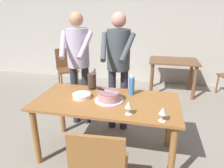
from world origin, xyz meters
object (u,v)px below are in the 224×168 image
(cake_knife, at_px, (104,90))
(background_table, at_px, (173,68))
(person_cutting_cake, at_px, (118,61))
(chair_near_side, at_px, (100,168))
(main_dining_table, at_px, (106,109))
(cake_on_platter, at_px, (109,96))
(water_bottle, at_px, (132,86))
(background_chair_0, at_px, (67,67))
(plate_stack, at_px, (82,96))
(wine_glass_far, at_px, (128,105))
(hurricane_lamp, at_px, (92,81))
(person_standing_beside, at_px, (78,58))
(wine_glass_near, at_px, (163,111))

(cake_knife, height_order, background_table, cake_knife)
(cake_knife, distance_m, background_table, 2.45)
(person_cutting_cake, height_order, chair_near_side, person_cutting_cake)
(main_dining_table, relative_size, cake_on_platter, 4.92)
(water_bottle, xyz_separation_m, person_cutting_cake, (-0.24, 0.39, 0.21))
(water_bottle, xyz_separation_m, background_chair_0, (-1.76, 1.91, -0.37))
(water_bottle, bearing_deg, plate_stack, -158.40)
(wine_glass_far, height_order, background_table, wine_glass_far)
(plate_stack, bearing_deg, hurricane_lamp, 83.53)
(hurricane_lamp, bearing_deg, person_cutting_cake, 46.58)
(main_dining_table, distance_m, person_cutting_cake, 0.76)
(person_cutting_cake, xyz_separation_m, chair_near_side, (0.12, -1.41, -0.58))
(hurricane_lamp, bearing_deg, chair_near_side, -69.52)
(person_standing_beside, xyz_separation_m, background_table, (1.49, 1.62, -0.50))
(water_bottle, height_order, hurricane_lamp, water_bottle)
(main_dining_table, bearing_deg, plate_stack, 177.99)
(main_dining_table, xyz_separation_m, chair_near_side, (0.14, -0.79, -0.15))
(hurricane_lamp, distance_m, background_chair_0, 2.23)
(main_dining_table, height_order, cake_knife, cake_knife)
(background_table, distance_m, background_chair_0, 2.40)
(person_cutting_cake, distance_m, person_standing_beside, 0.61)
(water_bottle, bearing_deg, person_standing_beside, 153.85)
(main_dining_table, bearing_deg, cake_on_platter, 6.75)
(cake_knife, xyz_separation_m, hurricane_lamp, (-0.24, 0.29, -0.01))
(cake_knife, relative_size, background_chair_0, 0.29)
(water_bottle, height_order, person_cutting_cake, person_cutting_cake)
(main_dining_table, xyz_separation_m, person_cutting_cake, (0.02, 0.62, 0.44))
(wine_glass_far, xyz_separation_m, background_chair_0, (-1.79, 2.42, -0.36))
(cake_knife, relative_size, person_cutting_cake, 0.15)
(main_dining_table, bearing_deg, background_table, 68.39)
(person_cutting_cake, distance_m, chair_near_side, 1.53)
(cake_knife, distance_m, background_chair_0, 2.60)
(water_bottle, bearing_deg, background_chair_0, 132.62)
(main_dining_table, height_order, wine_glass_far, wine_glass_far)
(person_cutting_cake, bearing_deg, background_chair_0, 134.81)
(wine_glass_near, relative_size, hurricane_lamp, 0.69)
(background_table, bearing_deg, background_chair_0, -177.02)
(chair_near_side, distance_m, background_chair_0, 3.36)
(cake_knife, xyz_separation_m, chair_near_side, (0.17, -0.82, -0.37))
(main_dining_table, relative_size, wine_glass_far, 11.63)
(wine_glass_far, height_order, person_standing_beside, person_standing_beside)
(water_bottle, xyz_separation_m, person_standing_beside, (-0.85, 0.42, 0.21))
(hurricane_lamp, bearing_deg, wine_glass_near, -35.80)
(cake_on_platter, bearing_deg, cake_knife, 160.90)
(wine_glass_far, xyz_separation_m, background_table, (0.60, 2.55, -0.28))
(background_chair_0, bearing_deg, background_table, 2.98)
(main_dining_table, xyz_separation_m, cake_knife, (-0.03, 0.03, 0.23))
(water_bottle, height_order, chair_near_side, water_bottle)
(main_dining_table, distance_m, background_table, 2.44)
(background_table, bearing_deg, hurricane_lamp, -120.94)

